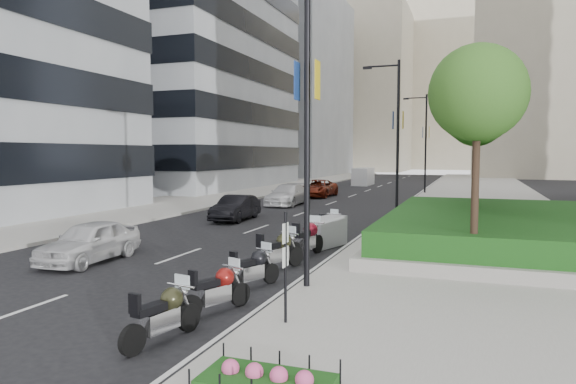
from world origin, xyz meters
The scene contains 33 objects.
ground centered at (0.00, 0.00, 0.00)m, with size 160.00×160.00×0.00m, color black.
sidewalk_right centered at (9.00, 30.00, 0.07)m, with size 10.00×100.00×0.15m, color #9E9B93.
sidewalk_left centered at (-12.00, 30.00, 0.07)m, with size 8.00×100.00×0.15m, color #9E9B93.
lane_edge centered at (3.70, 30.00, 0.01)m, with size 0.12×100.00×0.01m, color silver.
lane_centre centered at (-1.50, 30.00, 0.01)m, with size 0.12×100.00×0.01m, color silver.
building_grey_mid centered at (-24.00, 38.00, 20.00)m, with size 22.00×26.00×40.00m, color gray.
building_grey_far centered at (-24.00, 70.00, 15.00)m, with size 22.00×26.00×30.00m, color gray.
building_cream_right centered at (22.00, 80.00, 18.00)m, with size 28.00×24.00×36.00m, color #B7AD93.
building_cream_left centered at (-18.00, 100.00, 17.00)m, with size 26.00×24.00×34.00m, color #B7AD93.
building_cream_centre centered at (2.00, 120.00, 19.00)m, with size 30.00×24.00×38.00m, color #B7AD93.
planter centered at (10.00, 10.00, 0.35)m, with size 10.00×14.00×0.40m, color gray.
hedge centered at (10.00, 10.00, 0.95)m, with size 9.40×13.40×0.80m, color #184012.
flower_bed centered at (5.60, -5.00, 0.25)m, with size 2.00×1.00×0.20m, color #184012.
tree_0 centered at (8.50, 4.00, 5.42)m, with size 2.80×2.80×6.30m.
tree_1 centered at (8.50, 8.00, 5.42)m, with size 2.80×2.80×6.30m.
tree_2 centered at (8.50, 12.00, 5.42)m, with size 2.80×2.80×6.30m.
tree_3 centered at (8.50, 16.00, 5.42)m, with size 2.80×2.80×6.30m.
lamp_post_0 centered at (4.14, 1.00, 5.07)m, with size 2.34×0.45×9.00m.
lamp_post_1 centered at (4.14, 18.00, 5.07)m, with size 2.34×0.45×9.00m.
lamp_post_2 centered at (4.14, 36.00, 5.07)m, with size 2.34×0.45×9.00m.
parking_sign centered at (4.80, -2.00, 1.46)m, with size 0.06×0.32×2.50m.
motorcycle_0 centered at (2.81, -3.50, 0.56)m, with size 0.71×2.09×1.05m.
motorcycle_1 centered at (2.92, -1.46, 0.55)m, with size 0.96×1.96×1.03m.
motorcycle_2 centered at (2.81, 0.81, 0.55)m, with size 0.96×1.96×1.03m.
motorcycle_3 centered at (2.68, 3.11, 0.61)m, with size 1.12×2.16×1.15m.
motorcycle_4 centered at (2.91, 5.39, 0.65)m, with size 0.81×2.43×1.22m.
motorcycle_5 centered at (3.01, 7.52, 0.59)m, with size 1.33×2.09×1.18m.
motorcycle_6 centered at (2.57, 9.59, 0.56)m, with size 0.70×2.09×1.04m.
car_a centered at (-3.84, 2.07, 0.70)m, with size 1.66×4.13×1.41m, color silver.
car_b centered at (-3.89, 13.60, 0.69)m, with size 1.47×4.21×1.39m, color black.
car_c centered at (-4.07, 22.53, 0.75)m, with size 2.10×5.17×1.50m, color silver.
car_d centered at (-4.06, 29.98, 0.73)m, with size 2.43×5.27×1.46m, color maroon.
delivery_van centered at (-3.71, 47.23, 0.94)m, with size 1.83×4.78×2.01m.
Camera 1 is at (8.45, -11.91, 3.70)m, focal length 32.00 mm.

